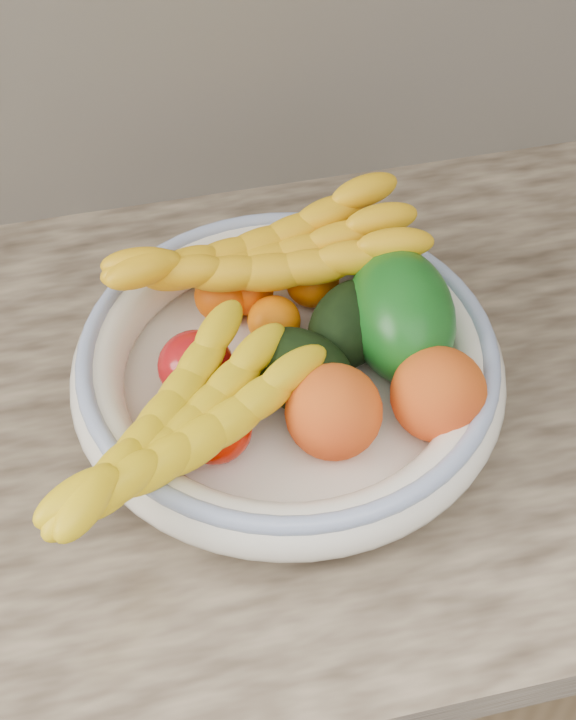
{
  "coord_description": "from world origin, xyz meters",
  "views": [
    {
      "loc": [
        -0.13,
        1.08,
        1.63
      ],
      "look_at": [
        0.0,
        1.66,
        0.96
      ],
      "focal_mm": 50.0,
      "sensor_mm": 36.0,
      "label": 1
    }
  ],
  "objects_px": {
    "fruit_bowl": "(288,368)",
    "banana_bunch_front": "(177,436)",
    "banana_bunch_back": "(264,263)",
    "green_mango": "(401,315)"
  },
  "relations": [
    {
      "from": "green_mango",
      "to": "banana_bunch_back",
      "type": "bearing_deg",
      "value": 146.09
    },
    {
      "from": "banana_bunch_front",
      "to": "banana_bunch_back",
      "type": "bearing_deg",
      "value": 17.7
    },
    {
      "from": "banana_bunch_front",
      "to": "fruit_bowl",
      "type": "bearing_deg",
      "value": -4.83
    },
    {
      "from": "fruit_bowl",
      "to": "banana_bunch_back",
      "type": "height_order",
      "value": "banana_bunch_back"
    },
    {
      "from": "fruit_bowl",
      "to": "banana_bunch_front",
      "type": "bearing_deg",
      "value": -144.28
    },
    {
      "from": "banana_bunch_front",
      "to": "green_mango",
      "type": "bearing_deg",
      "value": -16.97
    },
    {
      "from": "banana_bunch_back",
      "to": "banana_bunch_front",
      "type": "bearing_deg",
      "value": -126.24
    },
    {
      "from": "fruit_bowl",
      "to": "green_mango",
      "type": "relative_size",
      "value": 2.69
    },
    {
      "from": "fruit_bowl",
      "to": "banana_bunch_back",
      "type": "xyz_separation_m",
      "value": [
        0.0,
        0.1,
        0.04
      ]
    },
    {
      "from": "green_mango",
      "to": "banana_bunch_front",
      "type": "relative_size",
      "value": 0.49
    }
  ]
}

